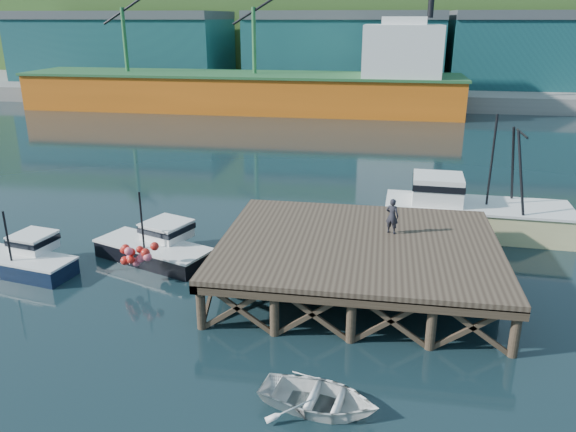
% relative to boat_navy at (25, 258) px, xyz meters
% --- Properties ---
extents(ground, '(300.00, 300.00, 0.00)m').
position_rel_boat_navy_xyz_m(ground, '(9.97, 1.12, -0.65)').
color(ground, black).
rests_on(ground, ground).
extents(wharf, '(12.00, 10.00, 2.62)m').
position_rel_boat_navy_xyz_m(wharf, '(15.47, 0.94, 1.29)').
color(wharf, brown).
rests_on(wharf, ground).
extents(far_quay, '(160.00, 40.00, 2.00)m').
position_rel_boat_navy_xyz_m(far_quay, '(9.97, 71.12, 0.35)').
color(far_quay, gray).
rests_on(far_quay, ground).
extents(warehouse_left, '(32.00, 16.00, 9.00)m').
position_rel_boat_navy_xyz_m(warehouse_left, '(-25.03, 66.12, 5.85)').
color(warehouse_left, '#1A5857').
rests_on(warehouse_left, far_quay).
extents(warehouse_mid, '(28.00, 16.00, 9.00)m').
position_rel_boat_navy_xyz_m(warehouse_mid, '(9.97, 66.12, 5.85)').
color(warehouse_mid, '#1A5857').
rests_on(warehouse_mid, far_quay).
extents(warehouse_right, '(30.00, 16.00, 9.00)m').
position_rel_boat_navy_xyz_m(warehouse_right, '(39.97, 66.12, 5.85)').
color(warehouse_right, '#1A5857').
rests_on(warehouse_right, far_quay).
extents(cargo_ship, '(55.50, 10.00, 13.75)m').
position_rel_boat_navy_xyz_m(cargo_ship, '(1.51, 49.12, 2.66)').
color(cargo_ship, orange).
rests_on(cargo_ship, ground).
extents(hillside, '(220.00, 50.00, 22.00)m').
position_rel_boat_navy_xyz_m(hillside, '(9.97, 101.12, 10.35)').
color(hillside, '#2D511E').
rests_on(hillside, ground).
extents(boat_navy, '(5.41, 3.29, 3.23)m').
position_rel_boat_navy_xyz_m(boat_navy, '(0.00, 0.00, 0.00)').
color(boat_navy, '#0D1A32').
rests_on(boat_navy, ground).
extents(boat_black, '(6.36, 5.28, 3.69)m').
position_rel_boat_navy_xyz_m(boat_black, '(5.57, 2.38, 0.03)').
color(boat_black, black).
rests_on(boat_black, ground).
extents(trawler, '(10.03, 3.97, 6.62)m').
position_rel_boat_navy_xyz_m(trawler, '(21.37, 8.68, 0.71)').
color(trawler, beige).
rests_on(trawler, ground).
extents(dinghy, '(4.10, 3.26, 0.76)m').
position_rel_boat_navy_xyz_m(dinghy, '(14.75, -7.52, -0.27)').
color(dinghy, white).
rests_on(dinghy, ground).
extents(dockworker, '(0.69, 0.58, 1.62)m').
position_rel_boat_navy_xyz_m(dockworker, '(16.86, 2.33, 2.29)').
color(dockworker, black).
rests_on(dockworker, wharf).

